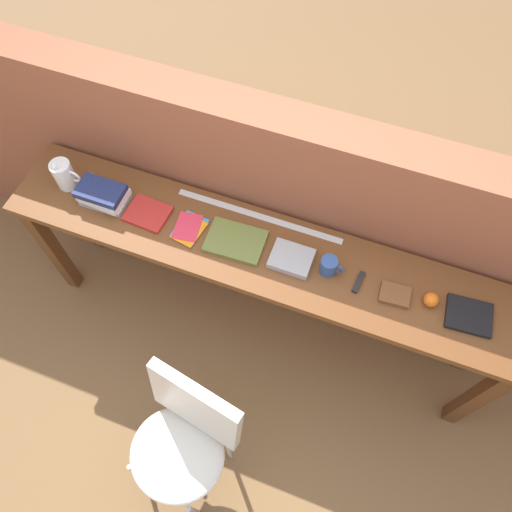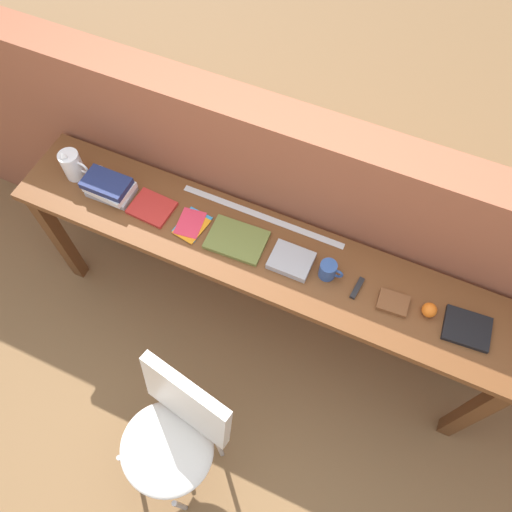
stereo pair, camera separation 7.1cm
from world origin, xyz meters
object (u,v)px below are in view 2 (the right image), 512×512
object	(u,v)px
book_open_centre	(237,240)
book_repair_rightmost	(467,328)
pitcher_white	(73,165)
chair_white_moulded	(174,433)
pamphlet_pile_colourful	(191,225)
leather_journal_brown	(393,303)
multitool_folded	(357,288)
magazine_cycling	(152,208)
mug	(328,270)
book_stack_leftmost	(109,187)
sports_ball_small	(429,310)

from	to	relation	value
book_open_centre	book_repair_rightmost	size ratio (longest dim) A/B	1.39
pitcher_white	book_repair_rightmost	xyz separation A→B (m)	(1.97, -0.02, -0.07)
chair_white_moulded	pamphlet_pile_colourful	distance (m)	0.95
pitcher_white	leather_journal_brown	xyz separation A→B (m)	(1.65, -0.03, -0.07)
multitool_folded	leather_journal_brown	distance (m)	0.16
pitcher_white	magazine_cycling	bearing A→B (deg)	-3.35
mug	book_repair_rightmost	size ratio (longest dim) A/B	0.57
pamphlet_pile_colourful	leather_journal_brown	size ratio (longest dim) A/B	1.46
book_stack_leftmost	leather_journal_brown	bearing A→B (deg)	-0.37
leather_journal_brown	pamphlet_pile_colourful	bearing A→B (deg)	175.93
book_open_centre	book_repair_rightmost	xyz separation A→B (m)	(1.07, 0.00, -0.00)
chair_white_moulded	mug	size ratio (longest dim) A/B	8.10
multitool_folded	book_repair_rightmost	bearing A→B (deg)	1.03
pitcher_white	book_open_centre	xyz separation A→B (m)	(0.90, -0.02, -0.07)
book_stack_leftmost	book_repair_rightmost	size ratio (longest dim) A/B	1.19
magazine_cycling	mug	size ratio (longest dim) A/B	1.82
pitcher_white	book_stack_leftmost	distance (m)	0.22
chair_white_moulded	book_stack_leftmost	size ratio (longest dim) A/B	3.86
pitcher_white	sports_ball_small	xyz separation A→B (m)	(1.80, -0.01, -0.05)
pitcher_white	mug	world-z (taller)	pitcher_white
magazine_cycling	book_stack_leftmost	bearing A→B (deg)	-177.04
pitcher_white	leather_journal_brown	size ratio (longest dim) A/B	1.41
chair_white_moulded	mug	xyz separation A→B (m)	(0.38, 0.84, 0.40)
magazine_cycling	leather_journal_brown	xyz separation A→B (m)	(1.20, -0.01, 0.00)
book_stack_leftmost	leather_journal_brown	distance (m)	1.44
leather_journal_brown	sports_ball_small	size ratio (longest dim) A/B	2.02
chair_white_moulded	multitool_folded	world-z (taller)	multitool_folded
pitcher_white	magazine_cycling	xyz separation A→B (m)	(0.45, -0.03, -0.07)
mug	magazine_cycling	bearing A→B (deg)	-179.38
chair_white_moulded	pamphlet_pile_colourful	size ratio (longest dim) A/B	4.71
pamphlet_pile_colourful	sports_ball_small	bearing A→B (deg)	0.94
book_stack_leftmost	leather_journal_brown	world-z (taller)	book_stack_leftmost
mug	sports_ball_small	xyz separation A→B (m)	(0.46, 0.00, -0.01)
book_stack_leftmost	book_open_centre	bearing A→B (deg)	0.19
sports_ball_small	multitool_folded	bearing A→B (deg)	-177.37
chair_white_moulded	magazine_cycling	size ratio (longest dim) A/B	4.46
sports_ball_small	book_repair_rightmost	xyz separation A→B (m)	(0.17, -0.01, -0.02)
book_open_centre	leather_journal_brown	size ratio (longest dim) A/B	2.06
multitool_folded	chair_white_moulded	bearing A→B (deg)	-121.95
pamphlet_pile_colourful	sports_ball_small	size ratio (longest dim) A/B	2.94
chair_white_moulded	book_repair_rightmost	size ratio (longest dim) A/B	4.60
pitcher_white	leather_journal_brown	bearing A→B (deg)	-1.19
chair_white_moulded	book_open_centre	world-z (taller)	book_open_centre
book_repair_rightmost	magazine_cycling	bearing A→B (deg)	176.01
pitcher_white	sports_ball_small	bearing A→B (deg)	-0.43
multitool_folded	book_repair_rightmost	world-z (taller)	book_repair_rightmost
book_open_centre	sports_ball_small	world-z (taller)	sports_ball_small
sports_ball_small	mug	bearing A→B (deg)	-179.63
book_repair_rightmost	book_stack_leftmost	bearing A→B (deg)	175.94
pitcher_white	pamphlet_pile_colourful	xyz separation A→B (m)	(0.67, -0.03, -0.07)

